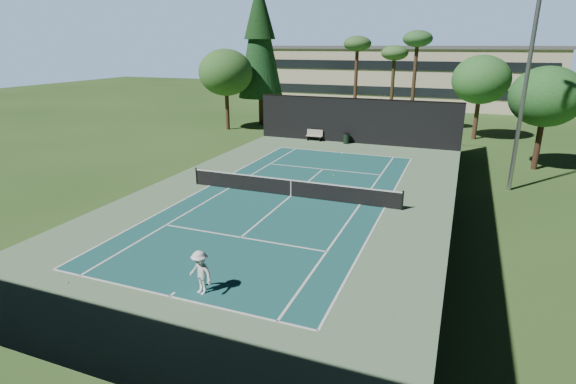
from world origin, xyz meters
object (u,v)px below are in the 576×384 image
at_px(player, 200,273).
at_px(park_bench, 315,135).
at_px(tennis_ball_d, 263,181).
at_px(tennis_net, 291,187).
at_px(tennis_ball_c, 334,175).
at_px(tennis_ball_a, 68,282).
at_px(tennis_ball_b, 289,191).
at_px(trash_bin, 346,138).

bearing_deg(player, park_bench, 117.21).
bearing_deg(tennis_ball_d, tennis_net, -36.72).
bearing_deg(tennis_ball_c, player, -90.85).
xyz_separation_m(tennis_net, park_bench, (-3.72, 15.75, -0.01)).
distance_m(tennis_ball_a, tennis_ball_d, 14.54).
bearing_deg(tennis_ball_b, tennis_net, -63.15).
height_order(tennis_ball_b, trash_bin, trash_bin).
xyz_separation_m(tennis_net, tennis_ball_a, (-4.13, -12.46, -0.53)).
xyz_separation_m(tennis_ball_a, park_bench, (0.41, 28.20, 0.52)).
bearing_deg(tennis_net, tennis_ball_c, 77.22).
bearing_deg(tennis_ball_d, trash_bin, 81.41).
distance_m(player, trash_bin, 26.83).
xyz_separation_m(player, trash_bin, (-1.57, 26.78, -0.35)).
distance_m(player, park_bench, 27.39).
bearing_deg(trash_bin, tennis_ball_d, -98.59).
distance_m(tennis_ball_b, tennis_ball_d, 2.55).
bearing_deg(tennis_ball_a, trash_bin, 82.92).
bearing_deg(tennis_ball_d, tennis_ball_c, 38.57).
bearing_deg(park_bench, tennis_ball_c, -65.42).
bearing_deg(tennis_ball_b, tennis_ball_a, -105.55).
relative_size(tennis_ball_b, park_bench, 0.05).
bearing_deg(tennis_ball_b, tennis_ball_d, 152.85).
height_order(tennis_ball_c, park_bench, park_bench).
bearing_deg(player, tennis_ball_d, 122.69).
height_order(tennis_net, tennis_ball_c, tennis_net).
height_order(player, tennis_ball_b, player).
distance_m(tennis_ball_a, tennis_ball_c, 18.32).
xyz_separation_m(player, tennis_ball_a, (-5.04, -1.21, -0.80)).
xyz_separation_m(tennis_ball_a, tennis_ball_b, (3.70, 13.31, 0.01)).
bearing_deg(tennis_net, tennis_ball_d, 143.28).
distance_m(tennis_ball_c, tennis_ball_d, 4.92).
bearing_deg(tennis_ball_b, trash_bin, 90.88).
xyz_separation_m(tennis_ball_b, tennis_ball_c, (1.58, 4.23, -0.00)).
bearing_deg(player, tennis_ball_c, 106.62).
relative_size(player, tennis_ball_d, 22.35).
xyz_separation_m(tennis_net, player, (0.91, -11.25, 0.27)).
xyz_separation_m(tennis_ball_c, park_bench, (-4.88, 10.66, 0.51)).
relative_size(tennis_ball_a, tennis_ball_d, 0.80).
xyz_separation_m(tennis_net, tennis_ball_c, (1.15, 5.08, -0.52)).
xyz_separation_m(tennis_ball_a, trash_bin, (3.48, 27.99, 0.45)).
bearing_deg(tennis_ball_b, player, -83.68).
bearing_deg(tennis_net, player, -85.37).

